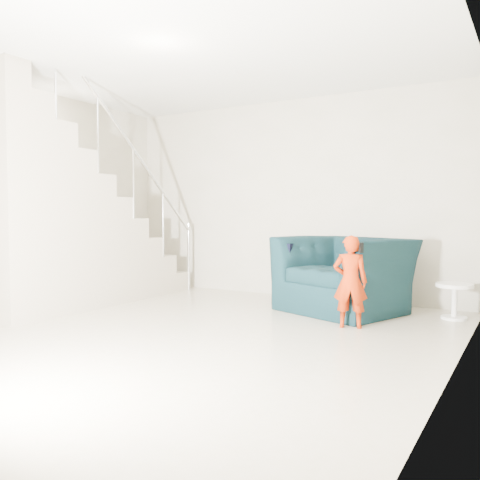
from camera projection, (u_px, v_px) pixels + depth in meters
The scene contains 11 objects.
floor at pixel (161, 336), 4.73m from camera, with size 5.50×5.50×0.00m, color tan.
ceiling at pixel (159, 41), 4.59m from camera, with size 5.50×5.50×0.00m, color silver.
back_wall at pixel (287, 199), 7.03m from camera, with size 5.00×5.00×0.00m, color #A19D83.
right_wall at pixel (452, 183), 3.40m from camera, with size 5.50×5.50×0.00m, color #A19D83.
armchair at pixel (344, 275), 5.92m from camera, with size 1.33×1.16×0.87m, color black.
toddler at pixel (350, 282), 5.07m from camera, with size 0.34×0.22×0.93m, color #921C04.
side_table at pixel (454, 295), 5.49m from camera, with size 0.39×0.39×0.39m.
staircase at pixel (60, 230), 6.16m from camera, with size 1.02×3.03×3.62m.
cushion at pixel (367, 252), 6.12m from camera, with size 0.36×0.10×0.34m, color black.
throw at pixel (296, 263), 6.15m from camera, with size 0.04×0.44×0.49m, color black.
phone at pixel (361, 248), 5.00m from camera, with size 0.02×0.05×0.10m, color black.
Camera 1 is at (2.99, -3.67, 1.15)m, focal length 38.00 mm.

